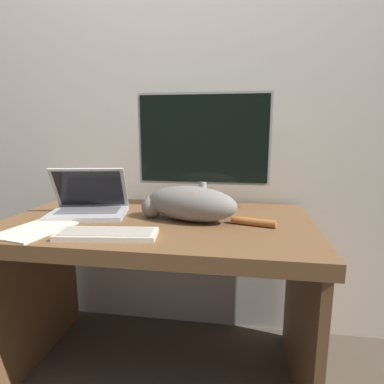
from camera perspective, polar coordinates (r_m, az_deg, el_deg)
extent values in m
cube|color=silver|center=(1.83, -2.69, 15.55)|extent=(6.40, 0.06, 2.60)
cube|color=brown|center=(1.45, -6.04, -6.01)|extent=(1.35, 0.78, 0.06)
cube|color=brown|center=(1.85, -26.04, -15.92)|extent=(0.04, 0.72, 0.70)
cube|color=brown|center=(1.58, 18.79, -20.13)|extent=(0.04, 0.72, 0.70)
cylinder|color=#B2B2B7|center=(1.64, 1.94, -2.48)|extent=(0.17, 0.17, 0.02)
cylinder|color=#B2B2B7|center=(1.62, 1.95, -0.15)|extent=(0.04, 0.04, 0.12)
cube|color=#B2B2B7|center=(1.60, 2.04, 9.39)|extent=(0.65, 0.02, 0.45)
cube|color=black|center=(1.59, 2.00, 9.38)|extent=(0.63, 0.01, 0.42)
cube|color=#B7B7BC|center=(1.56, -18.01, -3.66)|extent=(0.38, 0.29, 0.02)
cube|color=slate|center=(1.57, -17.90, -3.13)|extent=(0.30, 0.18, 0.00)
cube|color=#B7B7BC|center=(1.60, -17.69, 0.68)|extent=(0.36, 0.18, 0.20)
cube|color=black|center=(1.59, -17.73, 0.56)|extent=(0.32, 0.16, 0.18)
cube|color=beige|center=(1.24, -14.87, -7.27)|extent=(0.38, 0.18, 0.02)
cube|color=#ABA393|center=(1.24, -14.89, -6.78)|extent=(0.35, 0.15, 0.00)
ellipsoid|color=gray|center=(1.39, -0.20, -2.05)|extent=(0.45, 0.27, 0.15)
ellipsoid|color=#AD662D|center=(1.38, 0.59, -0.42)|extent=(0.21, 0.17, 0.06)
sphere|color=gray|center=(1.46, -7.13, -2.65)|extent=(0.10, 0.10, 0.10)
cone|color=#AD662D|center=(1.46, -7.90, -1.06)|extent=(0.03, 0.03, 0.03)
cone|color=#AD662D|center=(1.44, -6.42, -1.21)|extent=(0.03, 0.03, 0.03)
cylinder|color=#AD662D|center=(1.36, 10.84, -5.25)|extent=(0.19, 0.08, 0.03)
cube|color=#F4EFC6|center=(1.42, -26.14, -6.05)|extent=(0.24, 0.31, 0.01)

